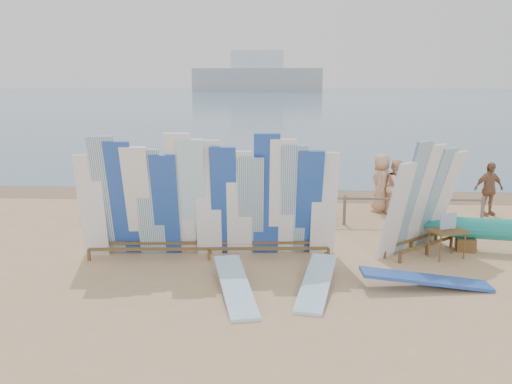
# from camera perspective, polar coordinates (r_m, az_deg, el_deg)

# --- Properties ---
(ground) EXTENTS (160.00, 160.00, 0.00)m
(ground) POSITION_cam_1_polar(r_m,az_deg,el_deg) (13.47, 1.87, -6.63)
(ground) COLOR tan
(ground) RESTS_ON ground
(ocean) EXTENTS (320.00, 240.00, 0.02)m
(ocean) POSITION_cam_1_polar(r_m,az_deg,el_deg) (140.84, 3.72, 10.02)
(ocean) COLOR slate
(ocean) RESTS_ON ground
(wet_sand_strip) EXTENTS (40.00, 2.60, 0.01)m
(wet_sand_strip) POSITION_cam_1_polar(r_m,az_deg,el_deg) (20.42, 2.58, -0.25)
(wet_sand_strip) COLOR #84674A
(wet_sand_strip) RESTS_ON ground
(distant_ship) EXTENTS (45.00, 8.00, 14.00)m
(distant_ship) POSITION_cam_1_polar(r_m,az_deg,el_deg) (193.18, 0.16, 12.08)
(distant_ship) COLOR #999EA3
(distant_ship) RESTS_ON ocean
(fence) EXTENTS (12.08, 0.08, 0.90)m
(fence) POSITION_cam_1_polar(r_m,az_deg,el_deg) (16.19, 2.25, -1.16)
(fence) COLOR #736457
(fence) RESTS_ON ground
(main_surfboard_rack) EXTENTS (6.21, 1.34, 3.07)m
(main_surfboard_rack) POSITION_cam_1_polar(r_m,az_deg,el_deg) (13.02, -5.06, -1.05)
(main_surfboard_rack) COLOR brown
(main_surfboard_rack) RESTS_ON ground
(side_surfboard_rack) EXTENTS (2.34, 2.18, 2.87)m
(side_surfboard_rack) POSITION_cam_1_polar(r_m,az_deg,el_deg) (13.92, 17.06, -1.02)
(side_surfboard_rack) COLOR brown
(side_surfboard_rack) RESTS_ON ground
(vendor_table) EXTENTS (1.01, 0.87, 1.12)m
(vendor_table) POSITION_cam_1_polar(r_m,az_deg,el_deg) (13.93, 19.42, -5.09)
(vendor_table) COLOR brown
(vendor_table) RESTS_ON ground
(flat_board_b) EXTENTS (1.02, 2.75, 0.32)m
(flat_board_b) POSITION_cam_1_polar(r_m,az_deg,el_deg) (11.45, 6.41, -10.11)
(flat_board_b) COLOR #93CCEC
(flat_board_b) RESTS_ON ground
(flat_board_d) EXTENTS (2.72, 0.73, 0.39)m
(flat_board_d) POSITION_cam_1_polar(r_m,az_deg,el_deg) (11.95, 17.39, -9.63)
(flat_board_d) COLOR #224BAE
(flat_board_d) RESTS_ON ground
(flat_board_a) EXTENTS (1.21, 2.75, 0.37)m
(flat_board_a) POSITION_cam_1_polar(r_m,az_deg,el_deg) (11.15, -2.21, -10.66)
(flat_board_a) COLOR #93CCEC
(flat_board_a) RESTS_ON ground
(beach_chair_left) EXTENTS (0.66, 0.67, 0.82)m
(beach_chair_left) POSITION_cam_1_polar(r_m,az_deg,el_deg) (17.04, 5.99, -1.91)
(beach_chair_left) COLOR red
(beach_chair_left) RESTS_ON ground
(beach_chair_right) EXTENTS (0.66, 0.67, 0.81)m
(beach_chair_right) POSITION_cam_1_polar(r_m,az_deg,el_deg) (17.10, 4.82, -1.85)
(beach_chair_right) COLOR red
(beach_chair_right) RESTS_ON ground
(stroller) EXTENTS (0.84, 0.97, 1.12)m
(stroller) POSITION_cam_1_polar(r_m,az_deg,el_deg) (16.87, 6.59, -1.33)
(stroller) COLOR red
(stroller) RESTS_ON ground
(beachgoer_3) EXTENTS (0.89, 1.22, 1.74)m
(beachgoer_3) POSITION_cam_1_polar(r_m,az_deg,el_deg) (19.07, -5.55, 1.51)
(beachgoer_3) COLOR tan
(beachgoer_3) RESTS_ON ground
(beachgoer_11) EXTENTS (1.53, 0.60, 1.62)m
(beachgoer_11) POSITION_cam_1_polar(r_m,az_deg,el_deg) (20.75, -11.73, 1.97)
(beachgoer_11) COLOR beige
(beachgoer_11) RESTS_ON ground
(beachgoer_6) EXTENTS (0.73, 1.02, 1.89)m
(beachgoer_6) POSITION_cam_1_polar(r_m,az_deg,el_deg) (18.08, 13.06, 0.93)
(beachgoer_6) COLOR tan
(beachgoer_6) RESTS_ON ground
(beachgoer_8) EXTENTS (0.83, 0.93, 1.75)m
(beachgoer_8) POSITION_cam_1_polar(r_m,az_deg,el_deg) (17.91, 14.59, 0.52)
(beachgoer_8) COLOR beige
(beachgoer_8) RESTS_ON ground
(beachgoer_0) EXTENTS (0.91, 0.66, 1.69)m
(beachgoer_0) POSITION_cam_1_polar(r_m,az_deg,el_deg) (18.08, -8.90, 0.77)
(beachgoer_0) COLOR tan
(beachgoer_0) RESTS_ON ground
(beachgoer_4) EXTENTS (0.52, 0.95, 1.55)m
(beachgoer_4) POSITION_cam_1_polar(r_m,az_deg,el_deg) (17.73, -1.37, 0.46)
(beachgoer_4) COLOR #8C6042
(beachgoer_4) RESTS_ON ground
(beachgoer_1) EXTENTS (0.48, 0.64, 1.58)m
(beachgoer_1) POSITION_cam_1_polar(r_m,az_deg,el_deg) (17.89, -11.67, 0.37)
(beachgoer_1) COLOR #8C6042
(beachgoer_1) RESTS_ON ground
(beachgoer_2) EXTENTS (0.54, 0.88, 1.68)m
(beachgoer_2) POSITION_cam_1_polar(r_m,az_deg,el_deg) (18.37, -4.08, 1.03)
(beachgoer_2) COLOR beige
(beachgoer_2) RESTS_ON ground
(beachgoer_10) EXTENTS (1.08, 0.70, 1.71)m
(beachgoer_10) POSITION_cam_1_polar(r_m,az_deg,el_deg) (18.64, 23.29, 0.30)
(beachgoer_10) COLOR #8C6042
(beachgoer_10) RESTS_ON ground
(beachgoer_5) EXTENTS (1.63, 1.51, 1.81)m
(beachgoer_5) POSITION_cam_1_polar(r_m,az_deg,el_deg) (19.20, 5.09, 1.69)
(beachgoer_5) COLOR beige
(beachgoer_5) RESTS_ON ground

